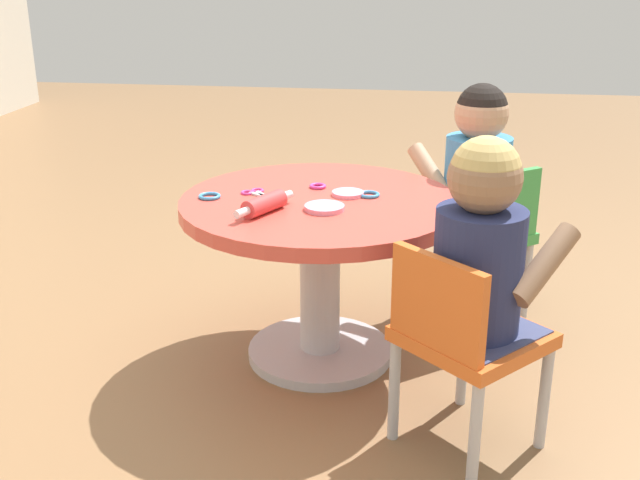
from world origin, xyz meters
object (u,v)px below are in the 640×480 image
at_px(child_chair_right, 480,234).
at_px(rolling_pin, 264,204).
at_px(child_chair_left, 463,338).
at_px(seated_child_left, 481,245).
at_px(seated_child_right, 477,164).
at_px(craft_scissors, 257,194).
at_px(craft_table, 320,243).

height_order(child_chair_right, rolling_pin, rolling_pin).
xyz_separation_m(child_chair_left, child_chair_right, (0.75, -0.08, 0.00)).
bearing_deg(rolling_pin, seated_child_left, -113.31).
distance_m(seated_child_left, seated_child_right, 0.75).
relative_size(child_chair_left, child_chair_right, 1.00).
bearing_deg(craft_scissors, craft_table, -93.82).
distance_m(child_chair_left, rolling_pin, 0.64).
relative_size(seated_child_right, rolling_pin, 2.38).
bearing_deg(seated_child_left, seated_child_right, -1.92).
distance_m(seated_child_left, craft_scissors, 0.74).
height_order(child_chair_left, rolling_pin, rolling_pin).
bearing_deg(seated_child_right, craft_scissors, 118.52).
height_order(rolling_pin, craft_scissors, rolling_pin).
height_order(craft_table, seated_child_right, seated_child_right).
distance_m(seated_child_left, rolling_pin, 0.61).
relative_size(craft_table, rolling_pin, 3.76).
xyz_separation_m(seated_child_left, seated_child_right, (0.75, -0.03, 0.00)).
bearing_deg(craft_table, rolling_pin, 138.83).
height_order(seated_child_left, craft_scissors, seated_child_left).
height_order(seated_child_left, rolling_pin, seated_child_left).
distance_m(craft_table, child_chair_left, 0.59).
bearing_deg(child_chair_right, rolling_pin, 128.07).
bearing_deg(craft_scissors, rolling_pin, -161.12).
bearing_deg(child_chair_right, seated_child_left, 176.06).
xyz_separation_m(child_chair_left, craft_scissors, (0.43, 0.59, 0.20)).
relative_size(child_chair_left, craft_scissors, 4.05).
xyz_separation_m(seated_child_left, craft_scissors, (0.40, 0.62, -0.02)).
xyz_separation_m(craft_table, craft_scissors, (0.01, 0.19, 0.14)).
distance_m(child_chair_left, seated_child_right, 0.82).
height_order(craft_table, rolling_pin, rolling_pin).
relative_size(craft_table, craft_scissors, 6.08).
bearing_deg(seated_child_right, seated_child_left, 178.08).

